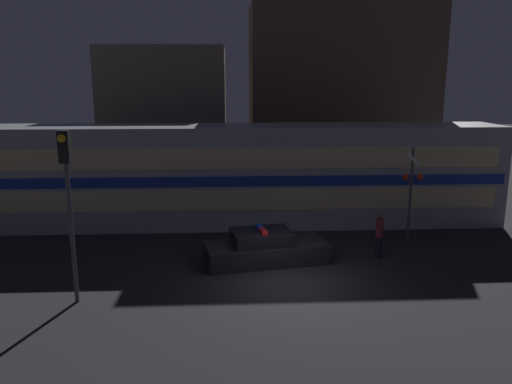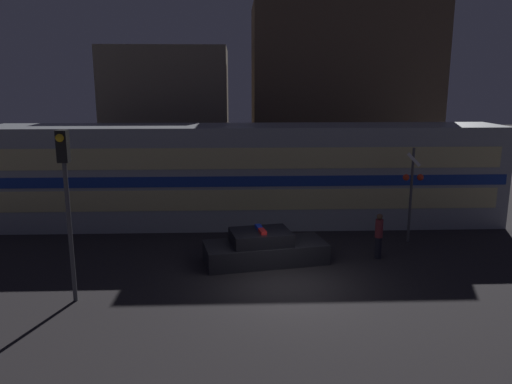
{
  "view_description": "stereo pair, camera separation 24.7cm",
  "coord_description": "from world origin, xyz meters",
  "px_view_note": "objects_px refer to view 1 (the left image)",
  "views": [
    {
      "loc": [
        -1.81,
        -14.85,
        6.37
      ],
      "look_at": [
        -0.78,
        4.81,
        2.02
      ],
      "focal_mm": 35.0,
      "sensor_mm": 36.0,
      "label": 1
    },
    {
      "loc": [
        -1.57,
        -14.86,
        6.37
      ],
      "look_at": [
        -0.78,
        4.81,
        2.02
      ],
      "focal_mm": 35.0,
      "sensor_mm": 36.0,
      "label": 2
    }
  ],
  "objects_px": {
    "crossing_signal_near": "(411,186)",
    "pedestrian": "(379,235)",
    "police_car": "(265,249)",
    "train": "(248,175)",
    "traffic_light_corner": "(67,183)"
  },
  "relations": [
    {
      "from": "police_car",
      "to": "pedestrian",
      "type": "distance_m",
      "value": 4.24
    },
    {
      "from": "traffic_light_corner",
      "to": "police_car",
      "type": "bearing_deg",
      "value": 27.85
    },
    {
      "from": "train",
      "to": "traffic_light_corner",
      "type": "xyz_separation_m",
      "value": [
        -5.37,
        -8.27,
        1.35
      ]
    },
    {
      "from": "police_car",
      "to": "crossing_signal_near",
      "type": "xyz_separation_m",
      "value": [
        5.99,
        2.06,
        1.82
      ]
    },
    {
      "from": "train",
      "to": "police_car",
      "type": "height_order",
      "value": "train"
    },
    {
      "from": "police_car",
      "to": "pedestrian",
      "type": "relative_size",
      "value": 2.71
    },
    {
      "from": "train",
      "to": "pedestrian",
      "type": "distance_m",
      "value": 6.94
    },
    {
      "from": "pedestrian",
      "to": "train",
      "type": "bearing_deg",
      "value": 133.07
    },
    {
      "from": "crossing_signal_near",
      "to": "pedestrian",
      "type": "bearing_deg",
      "value": -134.26
    },
    {
      "from": "crossing_signal_near",
      "to": "traffic_light_corner",
      "type": "relative_size",
      "value": 0.76
    },
    {
      "from": "police_car",
      "to": "traffic_light_corner",
      "type": "height_order",
      "value": "traffic_light_corner"
    },
    {
      "from": "pedestrian",
      "to": "crossing_signal_near",
      "type": "height_order",
      "value": "crossing_signal_near"
    },
    {
      "from": "pedestrian",
      "to": "crossing_signal_near",
      "type": "distance_m",
      "value": 2.92
    },
    {
      "from": "train",
      "to": "crossing_signal_near",
      "type": "distance_m",
      "value": 7.15
    },
    {
      "from": "police_car",
      "to": "pedestrian",
      "type": "xyz_separation_m",
      "value": [
        4.21,
        0.24,
        0.38
      ]
    }
  ]
}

